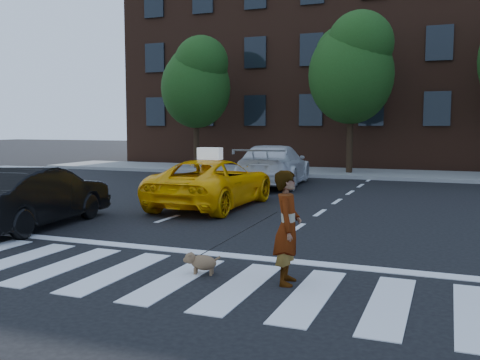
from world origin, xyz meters
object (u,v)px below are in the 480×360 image
object	(u,v)px
black_sedan	(35,196)
taxi	(213,183)
white_suv	(274,165)
tree_left	(196,80)
tree_mid	(352,65)
dog	(201,262)
woman	(288,228)

from	to	relation	value
black_sedan	taxi	bearing A→B (deg)	-126.18
white_suv	tree_left	bearing A→B (deg)	-48.09
tree_mid	dog	xyz separation A→B (m)	(0.68, -16.62, -4.66)
tree_mid	black_sedan	world-z (taller)	tree_mid
black_sedan	tree_left	bearing A→B (deg)	-83.27
taxi	black_sedan	size ratio (longest dim) A/B	1.16
tree_mid	white_suv	bearing A→B (deg)	-111.44
woman	black_sedan	bearing A→B (deg)	62.39
tree_mid	woman	distance (m)	17.20
tree_mid	black_sedan	size ratio (longest dim) A/B	1.74
tree_left	taxi	world-z (taller)	tree_left
tree_left	black_sedan	world-z (taller)	tree_left
tree_left	tree_mid	xyz separation A→B (m)	(7.50, -0.00, 0.41)
taxi	woman	world-z (taller)	woman
woman	dog	distance (m)	1.47
taxi	dog	size ratio (longest dim) A/B	8.26
black_sedan	woman	size ratio (longest dim) A/B	2.53
taxi	black_sedan	bearing A→B (deg)	59.42
black_sedan	dog	world-z (taller)	black_sedan
dog	tree_mid	bearing A→B (deg)	78.29
white_suv	dog	distance (m)	12.00
tree_mid	woman	world-z (taller)	tree_mid
black_sedan	dog	xyz separation A→B (m)	(5.07, -2.12, -0.48)
black_sedan	woman	world-z (taller)	woman
taxi	white_suv	world-z (taller)	white_suv
taxi	black_sedan	world-z (taller)	black_sedan
tree_mid	taxi	distance (m)	11.36
tree_mid	black_sedan	bearing A→B (deg)	-106.83
tree_left	taxi	bearing A→B (deg)	-61.80
tree_left	tree_mid	distance (m)	7.51
tree_mid	black_sedan	distance (m)	15.71
woman	dog	bearing A→B (deg)	81.57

